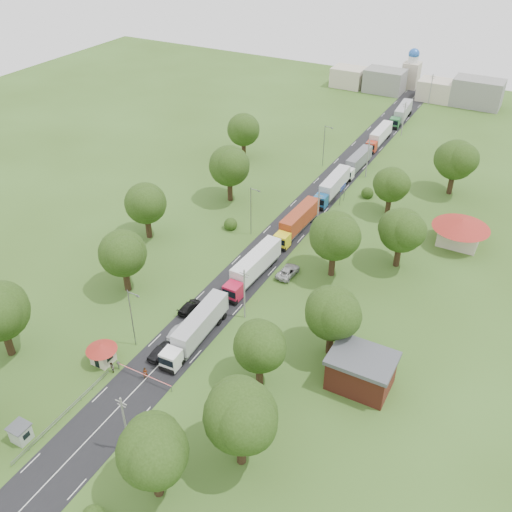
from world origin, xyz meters
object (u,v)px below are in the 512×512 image
Objects in this scene: guard_booth at (102,351)px; truck_0 at (197,328)px; info_sign at (343,190)px; car_lane_front at (160,351)px; car_lane_mid at (179,331)px; boom_barrier at (136,372)px; pedestrian_near at (145,373)px.

truck_0 is (9.09, 10.21, 0.06)m from guard_booth.
info_sign reaches higher than car_lane_front.
car_lane_mid is at bearing -170.16° from truck_0.
car_lane_front is (-2.89, -5.35, -1.46)m from truck_0.
boom_barrier is at bearing 0.01° from guard_booth.
info_sign is at bearing 52.62° from pedestrian_near.
car_lane_front reaches higher than car_lane_mid.
truck_0 reaches higher than car_lane_front.
boom_barrier is at bearing 85.03° from car_lane_front.
truck_0 is at bearing 48.32° from guard_booth.
car_lane_front is (6.20, 4.86, -1.40)m from guard_booth.
info_sign reaches higher than pedestrian_near.
car_lane_front is at bearing 69.57° from pedestrian_near.
pedestrian_near is at bearing 2.41° from guard_booth.
car_lane_mid is (0.36, 9.70, -0.14)m from boom_barrier.
guard_booth is at bearing -101.68° from info_sign.
guard_booth reaches higher than car_lane_mid.
pedestrian_near is at bearing 12.80° from boom_barrier.
info_sign reaches higher than boom_barrier.
boom_barrier is 5.05× the size of pedestrian_near.
truck_0 is 3.34× the size of car_lane_mid.
car_lane_front is (0.36, 4.86, -0.13)m from boom_barrier.
guard_booth is at bearing -179.99° from boom_barrier.
info_sign reaches higher than guard_booth.
truck_0 reaches higher than pedestrian_near.
car_lane_front is (-6.20, -55.14, -2.24)m from info_sign.
boom_barrier is 10.79m from truck_0.
car_lane_front is at bearing -96.42° from info_sign.
guard_booth is at bearing 37.34° from car_lane_front.
guard_booth is at bearing 150.04° from pedestrian_near.
guard_booth is (-5.84, -0.00, 1.27)m from boom_barrier.
info_sign is at bearing 86.20° from truck_0.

